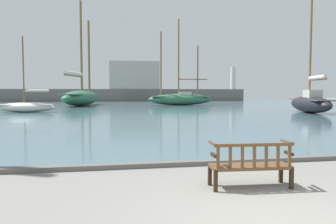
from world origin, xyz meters
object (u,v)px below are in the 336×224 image
sailboat_mid_starboard (26,106)px  sailboat_nearest_port (180,98)px  sailboat_centre_channel (310,102)px  sailboat_far_starboard (81,96)px  park_bench (251,164)px

sailboat_mid_starboard → sailboat_nearest_port: sailboat_nearest_port is taller
sailboat_centre_channel → sailboat_mid_starboard: bearing=169.0°
sailboat_centre_channel → sailboat_far_starboard: bearing=139.2°
park_bench → sailboat_centre_channel: sailboat_centre_channel is taller
sailboat_nearest_port → sailboat_far_starboard: bearing=174.3°
sailboat_nearest_port → sailboat_mid_starboard: bearing=-144.4°
sailboat_far_starboard → sailboat_nearest_port: (12.77, -1.28, -0.24)m
sailboat_mid_starboard → sailboat_far_starboard: sailboat_far_starboard is taller
park_bench → sailboat_far_starboard: size_ratio=0.12×
sailboat_mid_starboard → sailboat_nearest_port: 20.23m
park_bench → sailboat_centre_channel: bearing=53.7°
sailboat_mid_starboard → sailboat_far_starboard: 13.58m
sailboat_mid_starboard → sailboat_nearest_port: (16.44, 11.77, 0.46)m
park_bench → sailboat_nearest_port: bearing=79.8°
sailboat_centre_channel → sailboat_nearest_port: size_ratio=0.89×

